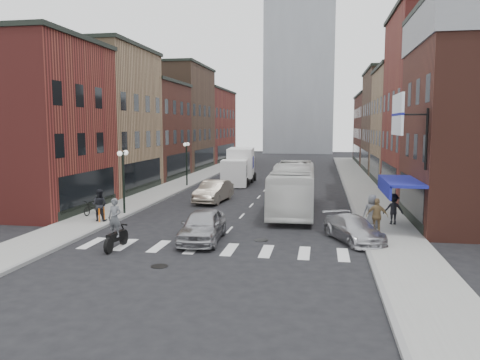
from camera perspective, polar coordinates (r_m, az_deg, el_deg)
name	(u,v)px	position (r m, az deg, el deg)	size (l,w,h in m)	color
ground	(226,234)	(24.69, -1.75, -6.61)	(160.00, 160.00, 0.00)	black
sidewalk_left	(188,181)	(47.78, -6.40, -0.10)	(3.00, 74.00, 0.15)	gray
sidewalk_right	(360,184)	(46.01, 14.37, -0.53)	(3.00, 74.00, 0.15)	gray
curb_left	(202,182)	(47.40, -4.65, -0.23)	(0.20, 74.00, 0.16)	gray
curb_right	(344,185)	(45.93, 12.51, -0.59)	(0.20, 74.00, 0.16)	gray
crosswalk_stripes	(213,249)	(21.85, -3.36, -8.38)	(12.00, 2.20, 0.01)	silver
bldg_left_near	(17,126)	(34.36, -25.55, 5.99)	(10.30, 9.20, 11.30)	maroon
bldg_left_mid_a	(87,120)	(42.47, -18.10, 6.99)	(10.30, 10.20, 12.30)	#8D6E4E
bldg_left_mid_b	(134,130)	(51.52, -12.82, 5.92)	(10.30, 10.20, 10.30)	#4A221A
bldg_left_far_a	(167,118)	(61.82, -8.89, 7.49)	(10.30, 12.20, 13.30)	#493224
bldg_left_far_b	(196,126)	(75.20, -5.42, 6.62)	(10.30, 16.20, 11.30)	maroon
bldg_right_mid_a	(460,105)	(38.90, 25.28, 8.22)	(10.30, 10.20, 14.30)	maroon
bldg_right_mid_b	(429,126)	(48.59, 22.08, 6.16)	(10.30, 10.20, 11.30)	#8D6E4E
bldg_right_far_a	(409,121)	(59.40, 19.88, 6.73)	(10.30, 12.20, 12.30)	#493224
bldg_right_far_b	(391,129)	(73.23, 17.97, 5.93)	(10.30, 16.20, 10.30)	#4A221A
awning_blue	(397,182)	(26.52, 18.64, -0.27)	(1.80, 5.00, 0.78)	navy
billboard_sign	(399,116)	(24.32, 18.86, 7.41)	(1.52, 3.00, 3.70)	black
distant_tower	(301,33)	(103.47, 7.40, 17.37)	(14.00, 14.00, 50.00)	#9399A0
streetlamp_near	(123,170)	(30.27, -14.05, 1.24)	(0.32, 1.22, 4.11)	black
streetlamp_far	(187,156)	(43.40, -6.53, 2.98)	(0.32, 1.22, 4.11)	black
bike_rack	(102,214)	(28.26, -16.51, -4.05)	(0.08, 0.68, 0.80)	#D8590C
box_truck	(239,167)	(45.52, -0.10, 1.65)	(2.89, 8.07, 3.43)	white
motorcycle_rider	(115,226)	(22.23, -14.95, -5.39)	(0.70, 2.33, 2.38)	black
transit_bus	(293,188)	(31.13, 6.50, -0.92)	(2.66, 11.36, 3.17)	silver
sedan_left_near	(203,226)	(23.08, -4.57, -5.56)	(1.86, 4.62, 1.57)	#A3A2A7
sedan_left_far	(214,191)	(34.79, -3.23, -1.39)	(1.69, 4.85, 1.60)	#AA9D8A
curb_car	(354,229)	(23.71, 13.69, -5.82)	(1.74, 4.29, 1.24)	#BABABF
parked_bicycle	(93,207)	(30.57, -17.52, -3.18)	(0.60, 1.73, 0.91)	black
ped_left_solo	(99,205)	(28.35, -16.76, -2.94)	(0.90, 0.52, 1.86)	black
ped_right_a	(393,209)	(27.63, 18.18, -3.37)	(1.12, 0.55, 1.73)	black
ped_right_b	(377,216)	(24.97, 16.37, -4.23)	(1.07, 0.54, 1.83)	olive
ped_right_c	(372,212)	(25.84, 15.79, -3.79)	(0.92, 0.60, 1.89)	#5A5C62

